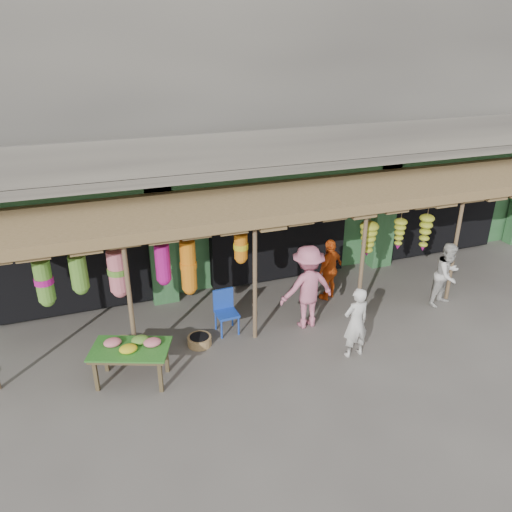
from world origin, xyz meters
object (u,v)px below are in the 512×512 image
object	(u,v)px
flower_table	(131,349)
blue_chair	(225,309)
person_right	(447,275)
person_vendor	(330,269)
person_front	(356,323)
person_shopper	(307,287)

from	to	relation	value
flower_table	blue_chair	size ratio (longest dim) A/B	1.69
person_right	person_vendor	distance (m)	2.74
flower_table	person_front	bearing A→B (deg)	12.07
flower_table	person_front	xyz separation A→B (m)	(4.27, -0.70, 0.07)
person_front	person_shopper	distance (m)	1.43
blue_chair	person_vendor	distance (m)	2.85
blue_chair	person_shopper	bearing A→B (deg)	-16.08
flower_table	person_front	size ratio (longest dim) A/B	1.07
blue_chair	person_shopper	distance (m)	1.83
blue_chair	person_right	distance (m)	5.29
flower_table	person_front	distance (m)	4.32
flower_table	person_vendor	size ratio (longest dim) A/B	1.05
person_vendor	person_shopper	distance (m)	1.43
blue_chair	person_right	size ratio (longest dim) A/B	0.61
person_shopper	flower_table	bearing A→B (deg)	7.99
person_right	person_vendor	xyz separation A→B (m)	(-2.45, 1.22, -0.01)
person_right	flower_table	bearing A→B (deg)	164.90
flower_table	person_shopper	world-z (taller)	person_shopper
flower_table	blue_chair	distance (m)	2.37
person_front	person_vendor	xyz separation A→B (m)	(0.63, 2.31, 0.02)
flower_table	person_vendor	xyz separation A→B (m)	(4.90, 1.61, 0.09)
blue_chair	person_right	world-z (taller)	person_right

